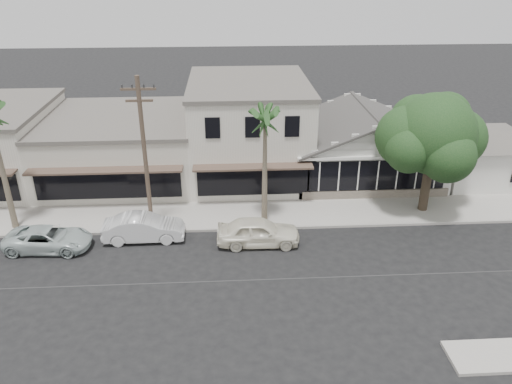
{
  "coord_description": "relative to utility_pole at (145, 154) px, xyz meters",
  "views": [
    {
      "loc": [
        -4.51,
        -20.26,
        14.45
      ],
      "look_at": [
        -2.94,
        6.0,
        1.94
      ],
      "focal_mm": 35.0,
      "sensor_mm": 36.0,
      "label": 1
    }
  ],
  "objects": [
    {
      "name": "shade_tree",
      "position": [
        16.44,
        1.7,
        0.12
      ],
      "size": [
        6.72,
        6.08,
        7.46
      ],
      "rotation": [
        0.0,
        0.0,
        0.18
      ],
      "color": "#413427",
      "rests_on": "ground"
    },
    {
      "name": "ground",
      "position": [
        9.0,
        -5.2,
        -4.79
      ],
      "size": [
        140.0,
        140.0,
        0.0
      ],
      "primitive_type": "plane",
      "color": "black",
      "rests_on": "ground"
    },
    {
      "name": "car_1",
      "position": [
        -0.31,
        -0.94,
        -4.05
      ],
      "size": [
        4.51,
        1.64,
        1.48
      ],
      "primitive_type": "imported",
      "rotation": [
        0.0,
        0.0,
        1.59
      ],
      "color": "silver",
      "rests_on": "ground"
    },
    {
      "name": "utility_pole",
      "position": [
        0.0,
        0.0,
        0.0
      ],
      "size": [
        1.8,
        0.24,
        9.0
      ],
      "color": "brown",
      "rests_on": "ground"
    },
    {
      "name": "corner_shop",
      "position": [
        14.0,
        7.27,
        -2.17
      ],
      "size": [
        10.4,
        8.6,
        5.1
      ],
      "color": "silver",
      "rests_on": "ground"
    },
    {
      "name": "sidewalk_north",
      "position": [
        1.0,
        1.55,
        -4.71
      ],
      "size": [
        90.0,
        3.5,
        0.15
      ],
      "primitive_type": "cube",
      "color": "#9E9991",
      "rests_on": "ground"
    },
    {
      "name": "side_cottage",
      "position": [
        22.2,
        6.3,
        -3.29
      ],
      "size": [
        6.0,
        6.0,
        3.0
      ],
      "primitive_type": "cube",
      "color": "silver",
      "rests_on": "ground"
    },
    {
      "name": "palm_east",
      "position": [
        6.53,
        0.42,
        1.69
      ],
      "size": [
        2.53,
        2.53,
        7.58
      ],
      "color": "#726651",
      "rests_on": "ground"
    },
    {
      "name": "row_building_near",
      "position": [
        6.0,
        8.3,
        -1.54
      ],
      "size": [
        8.0,
        10.0,
        6.5
      ],
      "primitive_type": "cube",
      "color": "beige",
      "rests_on": "ground"
    },
    {
      "name": "row_building_midnear",
      "position": [
        -3.0,
        8.3,
        -2.69
      ],
      "size": [
        10.0,
        10.0,
        4.2
      ],
      "primitive_type": "cube",
      "color": "beige",
      "rests_on": "ground"
    },
    {
      "name": "car_2",
      "position": [
        -5.31,
        -1.65,
        -4.16
      ],
      "size": [
        4.68,
        2.4,
        1.26
      ],
      "primitive_type": "imported",
      "rotation": [
        0.0,
        0.0,
        1.5
      ],
      "color": "#B2C0BE",
      "rests_on": "ground"
    },
    {
      "name": "car_0",
      "position": [
        6.03,
        -1.79,
        -4.02
      ],
      "size": [
        4.56,
        1.92,
        1.54
      ],
      "primitive_type": "imported",
      "rotation": [
        0.0,
        0.0,
        1.55
      ],
      "color": "white",
      "rests_on": "ground"
    }
  ]
}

